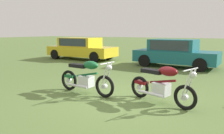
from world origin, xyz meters
TOP-DOWN VIEW (x-y plane):
  - ground_plane at (0.00, 0.00)m, footprint 120.00×120.00m
  - motorcycle_green at (-1.12, -0.08)m, footprint 2.03×0.64m
  - motorcycle_maroon at (1.09, 0.11)m, footprint 1.91×0.91m
  - car_yellow at (-6.30, 6.60)m, footprint 4.58×1.95m
  - car_teal at (-0.10, 6.35)m, footprint 4.25×2.07m

SIDE VIEW (x-z plane):
  - ground_plane at x=0.00m, z-range 0.00..0.00m
  - motorcycle_maroon at x=1.09m, z-range -0.02..1.00m
  - motorcycle_green at x=-1.12m, z-range -0.01..1.00m
  - car_teal at x=-0.10m, z-range 0.08..1.51m
  - car_yellow at x=-6.30m, z-range 0.08..1.51m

